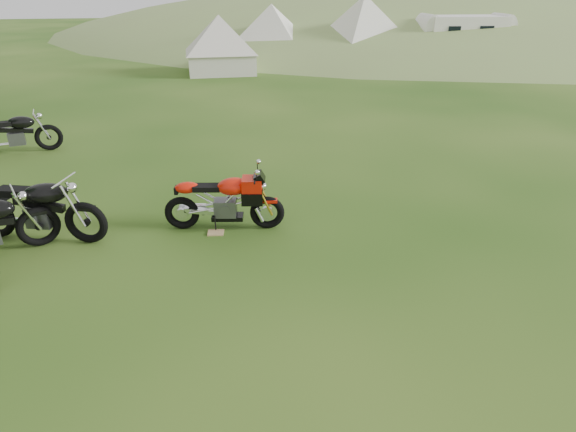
{
  "coord_description": "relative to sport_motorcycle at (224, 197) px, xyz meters",
  "views": [
    {
      "loc": [
        -0.86,
        -5.24,
        3.74
      ],
      "look_at": [
        0.21,
        0.4,
        0.95
      ],
      "focal_mm": 30.0,
      "sensor_mm": 36.0,
      "label": 1
    }
  ],
  "objects": [
    {
      "name": "tent_left",
      "position": [
        0.94,
        15.96,
        0.7
      ],
      "size": [
        2.96,
        2.96,
        2.55
      ],
      "primitive_type": null,
      "rotation": [
        0.0,
        0.0,
        0.01
      ],
      "color": "beige",
      "rests_on": "ground"
    },
    {
      "name": "vintage_moto_d",
      "position": [
        -4.65,
        4.88,
        -0.04
      ],
      "size": [
        2.06,
        0.92,
        1.06
      ],
      "primitive_type": null,
      "rotation": [
        0.0,
        0.0,
        0.24
      ],
      "color": "black",
      "rests_on": "ground"
    },
    {
      "name": "tent_mid",
      "position": [
        3.97,
        19.98,
        0.79
      ],
      "size": [
        4.14,
        4.14,
        2.72
      ],
      "primitive_type": null,
      "rotation": [
        0.0,
        0.0,
        -0.42
      ],
      "color": "white",
      "rests_on": "ground"
    },
    {
      "name": "hillside",
      "position": [
        24.55,
        37.92,
        -0.57
      ],
      "size": [
        80.0,
        64.0,
        8.0
      ],
      "primitive_type": "ellipsoid",
      "color": "#81A051",
      "rests_on": "ground"
    },
    {
      "name": "hedgerow",
      "position": [
        24.55,
        37.92,
        -0.57
      ],
      "size": [
        36.0,
        1.2,
        8.6
      ],
      "primitive_type": null,
      "color": "black",
      "rests_on": "ground"
    },
    {
      "name": "caravan",
      "position": [
        13.64,
        17.21,
        0.58
      ],
      "size": [
        5.09,
        2.66,
        2.29
      ],
      "primitive_type": null,
      "rotation": [
        0.0,
        0.0,
        -0.1
      ],
      "color": "white",
      "rests_on": "ground"
    },
    {
      "name": "tent_right",
      "position": [
        8.57,
        18.38,
        0.92
      ],
      "size": [
        4.2,
        4.2,
        2.98
      ],
      "primitive_type": null,
      "rotation": [
        0.0,
        0.0,
        0.26
      ],
      "color": "silver",
      "rests_on": "ground"
    },
    {
      "name": "plywood_board",
      "position": [
        -0.17,
        -0.16,
        -0.56
      ],
      "size": [
        0.29,
        0.25,
        0.02
      ],
      "primitive_type": "cube",
      "rotation": [
        0.0,
        0.0,
        -0.14
      ],
      "color": "tan",
      "rests_on": "ground"
    },
    {
      "name": "vintage_moto_a",
      "position": [
        -2.91,
        0.13,
        0.0
      ],
      "size": [
        2.23,
        1.15,
        1.15
      ],
      "primitive_type": null,
      "rotation": [
        0.0,
        0.0,
        -0.31
      ],
      "color": "black",
      "rests_on": "ground"
    },
    {
      "name": "sport_motorcycle",
      "position": [
        0.0,
        0.0,
        0.0
      ],
      "size": [
        1.95,
        0.8,
        1.14
      ],
      "primitive_type": null,
      "rotation": [
        0.0,
        0.0,
        -0.18
      ],
      "color": "red",
      "rests_on": "ground"
    },
    {
      "name": "ground",
      "position": [
        0.55,
        -2.08,
        -0.57
      ],
      "size": [
        120.0,
        120.0,
        0.0
      ],
      "primitive_type": "plane",
      "color": "#1A420E",
      "rests_on": "ground"
    }
  ]
}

